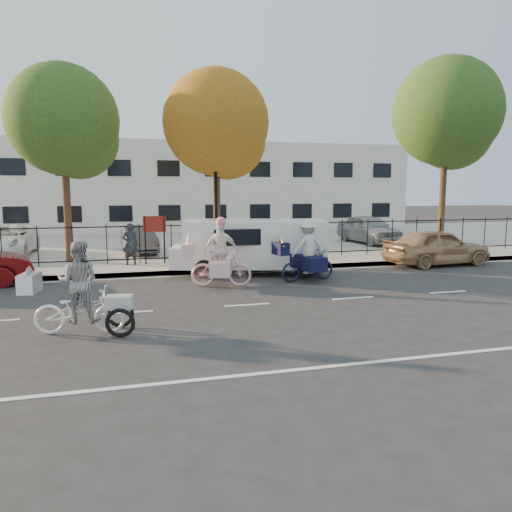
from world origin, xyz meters
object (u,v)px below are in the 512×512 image
object	(u,v)px
lamppost	(216,185)
pedestrian	(130,244)
zebra_trike	(80,298)
gold_sedan	(437,247)
lot_car_c	(139,239)
lot_car_d	(369,229)
bull_bike	(307,257)
lot_car_b	(3,241)
white_van	(252,244)
unicorn_bike	(220,261)

from	to	relation	value
lamppost	pedestrian	bearing A→B (deg)	180.00
zebra_trike	gold_sedan	world-z (taller)	zebra_trike
lot_car_c	lot_car_d	distance (m)	11.64
bull_bike	zebra_trike	bearing A→B (deg)	112.41
bull_bike	lot_car_b	bearing A→B (deg)	43.42
white_van	unicorn_bike	bearing A→B (deg)	-113.87
unicorn_bike	lot_car_b	size ratio (longest dim) A/B	0.45
bull_bike	lot_car_d	distance (m)	10.61
unicorn_bike	lot_car_d	distance (m)	12.73
lamppost	lot_car_b	bearing A→B (deg)	156.14
white_van	pedestrian	world-z (taller)	white_van
unicorn_bike	pedestrian	size ratio (longest dim) A/B	1.40
pedestrian	lot_car_b	size ratio (longest dim) A/B	0.32
unicorn_bike	bull_bike	bearing A→B (deg)	-70.76
unicorn_bike	lot_car_b	bearing A→B (deg)	59.66
lamppost	bull_bike	distance (m)	5.15
gold_sedan	lot_car_d	xyz separation A→B (m)	(0.55, 6.55, 0.17)
lot_car_b	lot_car_c	bearing A→B (deg)	-0.65
unicorn_bike	lot_car_b	world-z (taller)	unicorn_bike
gold_sedan	unicorn_bike	bearing A→B (deg)	97.42
unicorn_bike	pedestrian	world-z (taller)	unicorn_bike
white_van	lot_car_d	size ratio (longest dim) A/B	1.31
white_van	lot_car_d	xyz separation A→B (m)	(7.98, 6.55, -0.16)
lamppost	lot_car_c	bearing A→B (deg)	128.41
bull_bike	pedestrian	world-z (taller)	bull_bike
bull_bike	gold_sedan	bearing A→B (deg)	-84.28
gold_sedan	lot_car_c	xyz separation A→B (m)	(-11.06, 5.83, 0.03)
bull_bike	gold_sedan	world-z (taller)	bull_bike
pedestrian	lot_car_c	size ratio (longest dim) A/B	0.43
gold_sedan	pedestrian	size ratio (longest dim) A/B	2.72
white_van	gold_sedan	world-z (taller)	white_van
white_van	lot_car_b	xyz separation A→B (m)	(-9.13, 5.97, -0.23)
white_van	pedestrian	distance (m)	4.69
lamppost	pedestrian	xyz separation A→B (m)	(-3.25, 0.00, -2.19)
white_van	pedestrian	xyz separation A→B (m)	(-4.08, 2.30, -0.12)
zebra_trike	lot_car_d	distance (m)	18.28
lot_car_b	lot_car_d	distance (m)	17.12
lot_car_c	gold_sedan	bearing A→B (deg)	-33.12
lamppost	lot_car_c	world-z (taller)	lamppost
unicorn_bike	white_van	world-z (taller)	unicorn_bike
gold_sedan	zebra_trike	bearing A→B (deg)	110.64
gold_sedan	lot_car_d	distance (m)	6.58
bull_bike	lamppost	bearing A→B (deg)	18.24
zebra_trike	lot_car_b	distance (m)	12.59
lamppost	lot_car_d	world-z (taller)	lamppost
lamppost	zebra_trike	bearing A→B (deg)	-118.24
lamppost	bull_bike	xyz separation A→B (m)	(2.20, -4.04, -2.32)
lot_car_d	lot_car_c	bearing A→B (deg)	179.64
bull_bike	white_van	xyz separation A→B (m)	(-1.37, 1.74, 0.25)
gold_sedan	lot_car_d	world-z (taller)	lot_car_d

